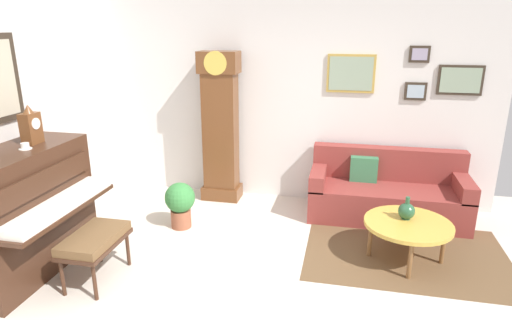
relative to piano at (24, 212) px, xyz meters
The scene contains 12 objects.
ground_plane 2.33m from the piano, ahead, with size 6.40×6.00×0.10m, color beige.
wall_back 3.45m from the piano, 47.99° to the left, with size 5.30×0.13×2.80m.
area_rug 3.89m from the piano, 16.76° to the left, with size 2.10×1.50×0.01m, color brown.
piano is the anchor object (origin of this frame).
piano_bench 0.77m from the piano, ahead, with size 0.42×0.70×0.48m.
grandfather_clock 2.59m from the piano, 59.36° to the left, with size 0.52×0.34×2.03m.
couch 4.09m from the piano, 30.45° to the left, with size 1.90×0.80×0.84m.
coffee_table 3.79m from the piano, 15.06° to the left, with size 0.88×0.88×0.43m.
mantel_clock 0.83m from the piano, 89.41° to the left, with size 0.13×0.18×0.38m.
teacup 0.64m from the piano, 41.99° to the left, with size 0.12×0.12×0.06m.
green_jug 3.79m from the piano, 16.38° to the left, with size 0.17×0.17×0.24m.
potted_plant 1.66m from the piano, 48.07° to the left, with size 0.36×0.36×0.56m.
Camera 1 is at (0.76, -3.36, 2.35)m, focal length 30.43 mm.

